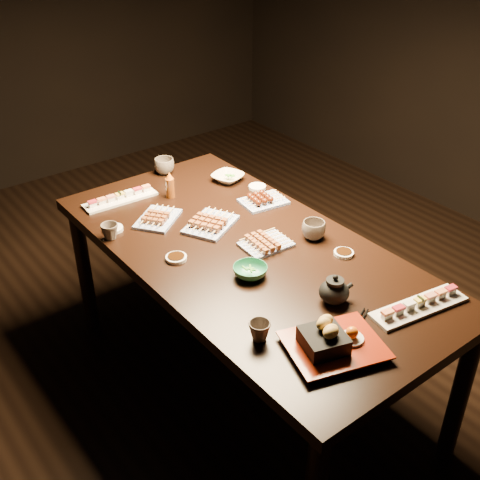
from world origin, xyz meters
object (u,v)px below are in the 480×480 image
sushi_platter_far (120,197)px  sushi_platter_near (419,303)px  teacup_near_left (260,331)px  teapot (334,289)px  edamame_bowl_green (250,271)px  teacup_mid_right (314,230)px  tempura_tray (335,336)px  yakitori_plate_right (266,241)px  teacup_far_left (110,231)px  teacup_far_right (164,166)px  yakitori_plate_center (210,220)px  condiment_bottle (170,185)px  yakitori_plate_left (157,215)px  dining_table (247,320)px  edamame_bowl_cream (228,177)px

sushi_platter_far → sushi_platter_near: bearing=110.6°
teacup_near_left → teapot: 0.34m
teacup_near_left → edamame_bowl_green: bearing=56.2°
edamame_bowl_green → teacup_mid_right: bearing=8.0°
tempura_tray → sushi_platter_far: bearing=110.0°
sushi_platter_near → sushi_platter_far: 1.46m
tempura_tray → yakitori_plate_right: bearing=87.2°
teapot → teacup_near_left: bearing=-162.1°
sushi_platter_far → teapot: teapot is taller
teacup_far_left → sushi_platter_near: bearing=-59.7°
teacup_far_left → yakitori_plate_right: bearing=-42.9°
yakitori_plate_right → tempura_tray: tempura_tray is taller
teacup_far_right → tempura_tray: bearing=-100.4°
edamame_bowl_green → tempura_tray: 0.50m
teacup_mid_right → teapot: (-0.25, -0.37, 0.02)m
sushi_platter_near → teacup_far_left: size_ratio=5.14×
tempura_tray → teacup_far_right: size_ratio=3.01×
sushi_platter_far → edamame_bowl_green: 0.87m
teacup_far_left → teacup_far_right: (0.52, 0.41, 0.01)m
sushi_platter_near → teacup_far_left: (-0.65, 1.11, 0.01)m
edamame_bowl_green → yakitori_plate_center: bearing=76.2°
sushi_platter_near → teacup_far_right: size_ratio=3.68×
sushi_platter_near → tempura_tray: size_ratio=1.22×
yakitori_plate_center → teapot: (0.04, -0.71, 0.03)m
sushi_platter_near → edamame_bowl_green: (-0.35, 0.53, -0.00)m
teacup_mid_right → condiment_bottle: bearing=111.8°
yakitori_plate_left → teacup_far_right: 0.49m
sushi_platter_far → teapot: (0.24, -1.17, 0.03)m
yakitori_plate_left → dining_table: bearing=-104.4°
yakitori_plate_center → teacup_far_left: size_ratio=3.21×
sushi_platter_far → condiment_bottle: 0.24m
edamame_bowl_green → tempura_tray: (-0.05, -0.50, 0.04)m
edamame_bowl_green → sushi_platter_near: bearing=-56.5°
yakitori_plate_left → edamame_bowl_cream: size_ratio=1.42×
tempura_tray → teapot: 0.26m
edamame_bowl_green → tempura_tray: bearing=-95.4°
tempura_tray → edamame_bowl_cream: bearing=86.3°
edamame_bowl_green → teapot: (0.14, -0.31, 0.03)m
yakitori_plate_center → yakitori_plate_right: yakitori_plate_center is taller
tempura_tray → teacup_far_left: size_ratio=4.20×
sushi_platter_near → yakitori_plate_center: size_ratio=1.60×
edamame_bowl_green → condiment_bottle: size_ratio=1.03×
sushi_platter_far → yakitori_plate_left: (0.04, -0.27, 0.01)m
condiment_bottle → teacup_mid_right: bearing=-68.2°
tempura_tray → teapot: bearing=62.8°
tempura_tray → teapot: (0.18, 0.19, -0.00)m
dining_table → teapot: (0.03, -0.47, 0.43)m
teacup_near_left → sushi_platter_near: bearing=-21.7°
sushi_platter_far → teacup_near_left: teacup_near_left is taller
teacup_far_right → teacup_mid_right: bearing=-80.3°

